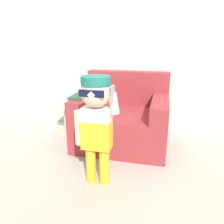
% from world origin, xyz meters
% --- Properties ---
extents(ground_plane, '(10.00, 10.00, 0.00)m').
position_xyz_m(ground_plane, '(0.00, 0.00, 0.00)').
color(ground_plane, '#ADA89E').
extents(wall_back, '(10.00, 0.05, 2.60)m').
position_xyz_m(wall_back, '(0.00, 0.64, 1.30)').
color(wall_back, silver).
rests_on(wall_back, ground_plane).
extents(armchair, '(1.12, 0.95, 0.88)m').
position_xyz_m(armchair, '(0.19, 0.08, 0.32)').
color(armchair, maroon).
rests_on(armchair, ground_plane).
extents(person_child, '(0.40, 0.30, 0.99)m').
position_xyz_m(person_child, '(0.13, -0.84, 0.66)').
color(person_child, gold).
rests_on(person_child, ground_plane).
extents(side_table, '(0.30, 0.30, 0.41)m').
position_xyz_m(side_table, '(-0.65, 0.16, 0.25)').
color(side_table, beige).
rests_on(side_table, ground_plane).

